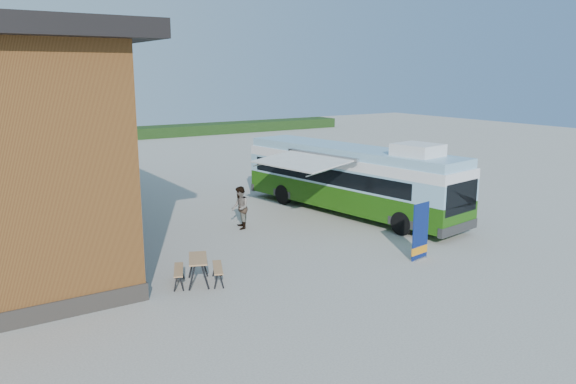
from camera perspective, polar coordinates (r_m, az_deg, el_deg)
ground at (r=19.17m, az=4.67°, el=-6.75°), size 100.00×100.00×0.00m
hedge at (r=56.02m, az=-12.76°, el=6.01°), size 40.00×3.00×1.00m
bus at (r=24.88m, az=6.40°, el=1.53°), size 4.04×11.43×3.44m
awning at (r=23.29m, az=1.69°, el=3.03°), size 3.04×4.29×0.50m
banner at (r=19.33m, az=13.28°, el=-4.41°), size 0.84×0.27×1.94m
picnic_table at (r=16.96m, az=-9.12°, el=-7.27°), size 1.79×1.70×0.80m
person_a at (r=20.79m, az=-16.71°, el=-2.90°), size 0.79×0.86×1.96m
person_b at (r=22.51m, az=-4.90°, el=-1.61°), size 0.91×1.02×1.72m
slurry_tanker at (r=35.13m, az=-21.41°, el=3.15°), size 2.15×5.68×2.11m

